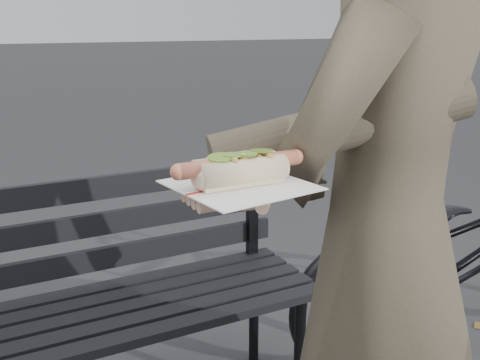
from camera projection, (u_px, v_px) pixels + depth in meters
name	position (u px, v px, depth m)	size (l,w,h in m)	color
park_bench	(88.00, 292.00, 1.84)	(1.50, 0.44, 0.88)	black
bicycle	(470.00, 247.00, 2.40)	(0.60, 1.71, 0.90)	black
person	(385.00, 248.00, 1.20)	(0.67, 0.44, 1.82)	#423A2C
held_hotdog	(320.00, 139.00, 1.00)	(0.63, 0.32, 0.20)	#423A2C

